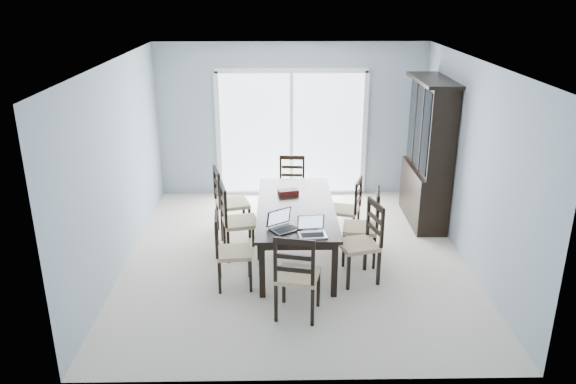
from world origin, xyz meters
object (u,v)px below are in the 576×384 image
laptop_silver (312,232)px  chair_left_mid (233,213)px  chair_right_mid (368,218)px  hot_tub (248,151)px  chair_left_far (225,195)px  game_box (288,192)px  dining_table (296,211)px  chair_end_far (292,179)px  china_hutch (428,154)px  chair_left_near (226,243)px  chair_right_far (351,202)px  chair_right_near (366,233)px  cell_phone (291,237)px  chair_end_near (296,268)px

laptop_silver → chair_left_mid: bearing=128.2°
chair_right_mid → laptop_silver: chair_right_mid is taller
laptop_silver → hot_tub: 4.69m
chair_left_far → game_box: bearing=54.4°
hot_tub → dining_table: bearing=-77.4°
laptop_silver → hot_tub: laptop_silver is taller
chair_end_far → china_hutch: bearing=174.9°
chair_left_near → chair_left_mid: size_ratio=0.92×
chair_left_mid → chair_right_far: chair_left_mid is taller
dining_table → chair_left_mid: chair_left_mid is taller
china_hutch → chair_left_near: china_hutch is taller
chair_left_mid → chair_right_far: 1.72m
laptop_silver → chair_right_mid: bearing=40.3°
china_hutch → game_box: china_hutch is taller
chair_left_mid → laptop_silver: size_ratio=3.47×
china_hutch → chair_left_far: size_ratio=1.87×
chair_right_near → game_box: chair_right_near is taller
dining_table → chair_right_mid: (0.94, -0.11, -0.06)m
chair_left_mid → chair_right_near: chair_left_mid is taller
hot_tub → china_hutch: bearing=-40.1°
chair_right_mid → hot_tub: 4.14m
china_hutch → chair_right_mid: 1.80m
chair_left_mid → hot_tub: (0.02, 3.55, -0.18)m
game_box → cell_phone: bearing=-89.6°
chair_left_far → chair_end_far: size_ratio=1.09×
dining_table → chair_right_far: (0.80, 0.61, -0.12)m
dining_table → chair_left_near: chair_left_near is taller
chair_right_near → dining_table: bearing=39.6°
chair_left_mid → laptop_silver: (1.00, -1.02, 0.18)m
chair_left_near → chair_end_near: size_ratio=0.92×
chair_left_near → chair_right_mid: bearing=103.7°
laptop_silver → game_box: (-0.25, 1.36, -0.02)m
china_hutch → hot_tub: size_ratio=1.21×
chair_left_mid → game_box: chair_left_mid is taller
chair_left_near → chair_end_far: bearing=154.8°
chair_left_near → game_box: 1.40m
chair_left_far → chair_right_near: size_ratio=1.01×
chair_left_far → laptop_silver: bearing=19.1°
chair_left_near → chair_right_near: bearing=89.7°
chair_left_near → chair_left_mid: bearing=173.3°
hot_tub → chair_left_far: bearing=-93.5°
chair_left_near → hot_tub: (0.04, 4.37, -0.13)m
chair_left_near → chair_left_far: 1.50m
chair_left_near → chair_right_mid: (1.79, 0.62, 0.04)m
dining_table → cell_phone: cell_phone is taller
chair_left_near → chair_end_near: 1.10m
dining_table → chair_left_far: size_ratio=1.87×
chair_left_near → chair_left_far: chair_left_far is taller
china_hutch → hot_tub: (-2.84, 2.39, -0.63)m
chair_right_mid → chair_end_far: bearing=38.4°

